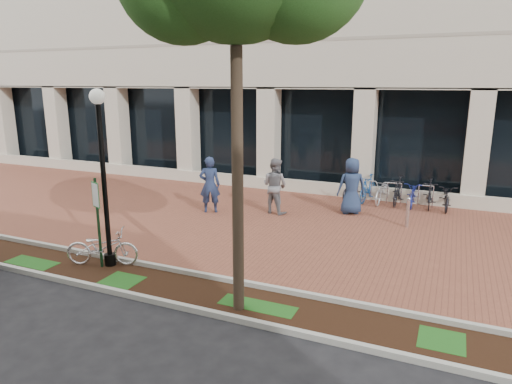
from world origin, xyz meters
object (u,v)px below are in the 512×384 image
at_px(bike_rack_cluster, 398,192).
at_px(bollard, 408,212).
at_px(pedestrian_mid, 275,186).
at_px(lamppost, 103,169).
at_px(locked_bicycle, 102,247).
at_px(pedestrian_left, 210,185).
at_px(parking_sign, 97,211).
at_px(pedestrian_right, 352,186).

bearing_deg(bike_rack_cluster, bollard, -71.03).
bearing_deg(pedestrian_mid, lamppost, 84.48).
relative_size(locked_bicycle, pedestrian_left, 0.90).
bearing_deg(lamppost, parking_sign, -119.85).
distance_m(parking_sign, bike_rack_cluster, 10.87).
distance_m(parking_sign, bollard, 9.15).
bearing_deg(pedestrian_right, pedestrian_left, -6.69).
bearing_deg(locked_bicycle, parking_sign, -179.66).
bearing_deg(parking_sign, bollard, 66.17).
relative_size(pedestrian_left, bollard, 2.03).
bearing_deg(locked_bicycle, pedestrian_right, -56.02).
relative_size(parking_sign, pedestrian_right, 1.15).
height_order(lamppost, bollard, lamppost).
height_order(pedestrian_left, pedestrian_mid, pedestrian_left).
distance_m(pedestrian_left, bollard, 6.57).
height_order(parking_sign, bollard, parking_sign).
xyz_separation_m(locked_bicycle, pedestrian_right, (4.64, 7.01, 0.51)).
distance_m(pedestrian_left, bike_rack_cluster, 6.95).
xyz_separation_m(pedestrian_mid, pedestrian_right, (2.44, 0.96, 0.01)).
height_order(pedestrian_left, bollard, pedestrian_left).
bearing_deg(bike_rack_cluster, parking_sign, -116.86).
height_order(locked_bicycle, pedestrian_mid, pedestrian_mid).
relative_size(pedestrian_left, pedestrian_mid, 1.02).
height_order(parking_sign, locked_bicycle, parking_sign).
bearing_deg(bollard, pedestrian_mid, -178.00).
distance_m(locked_bicycle, bike_rack_cluster, 10.74).
xyz_separation_m(pedestrian_right, bollard, (1.95, -0.81, -0.48)).
xyz_separation_m(lamppost, pedestrian_mid, (2.04, 5.99, -1.46)).
distance_m(locked_bicycle, pedestrian_mid, 6.46).
relative_size(parking_sign, bollard, 2.31).
distance_m(lamppost, bike_rack_cluster, 10.78).
distance_m(locked_bicycle, pedestrian_left, 5.25).
bearing_deg(parking_sign, bike_rack_cluster, 78.88).
xyz_separation_m(locked_bicycle, bike_rack_cluster, (5.98, 8.92, 0.01)).
height_order(pedestrian_right, bollard, pedestrian_right).
bearing_deg(locked_bicycle, lamppost, -94.60).
distance_m(parking_sign, pedestrian_left, 5.38).
bearing_deg(lamppost, pedestrian_right, 57.25).
xyz_separation_m(parking_sign, bike_rack_cluster, (5.92, 9.06, -0.96)).
distance_m(parking_sign, pedestrian_mid, 6.57).
relative_size(locked_bicycle, bike_rack_cluster, 0.43).
xyz_separation_m(parking_sign, pedestrian_right, (4.58, 7.15, -0.46)).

